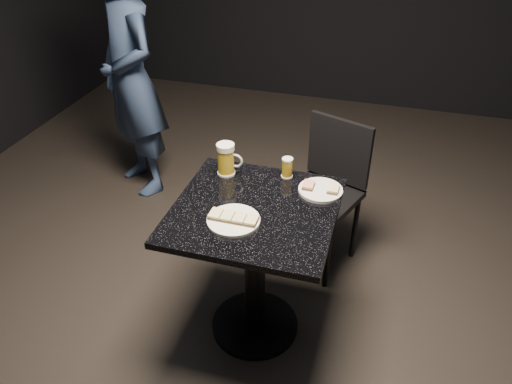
% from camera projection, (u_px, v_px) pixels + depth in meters
% --- Properties ---
extents(floor, '(6.00, 6.00, 0.00)m').
position_uv_depth(floor, '(255.00, 326.00, 2.57)').
color(floor, black).
rests_on(floor, ground).
extents(plate_large, '(0.22, 0.22, 0.01)m').
position_uv_depth(plate_large, '(234.00, 220.00, 2.07)').
color(plate_large, white).
rests_on(plate_large, table).
extents(plate_small, '(0.20, 0.20, 0.01)m').
position_uv_depth(plate_small, '(320.00, 190.00, 2.26)').
color(plate_small, white).
rests_on(plate_small, table).
extents(patron, '(0.70, 0.66, 1.62)m').
position_uv_depth(patron, '(131.00, 79.00, 3.25)').
color(patron, navy).
rests_on(patron, floor).
extents(table, '(0.70, 0.70, 0.75)m').
position_uv_depth(table, '(255.00, 251.00, 2.29)').
color(table, black).
rests_on(table, floor).
extents(beer_mug, '(0.12, 0.09, 0.16)m').
position_uv_depth(beer_mug, '(226.00, 159.00, 2.34)').
color(beer_mug, white).
rests_on(beer_mug, table).
extents(beer_tumbler, '(0.06, 0.06, 0.10)m').
position_uv_depth(beer_tumbler, '(287.00, 168.00, 2.34)').
color(beer_tumbler, silver).
rests_on(beer_tumbler, table).
extents(chair, '(0.48, 0.48, 0.86)m').
position_uv_depth(chair, '(327.00, 185.00, 2.76)').
color(chair, black).
rests_on(chair, floor).
extents(canapes_on_plate_large, '(0.21, 0.07, 0.02)m').
position_uv_depth(canapes_on_plate_large, '(233.00, 217.00, 2.06)').
color(canapes_on_plate_large, '#4C3521').
rests_on(canapes_on_plate_large, plate_large).
extents(canapes_on_plate_small, '(0.16, 0.07, 0.02)m').
position_uv_depth(canapes_on_plate_small, '(321.00, 187.00, 2.25)').
color(canapes_on_plate_small, '#4C3521').
rests_on(canapes_on_plate_small, plate_small).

